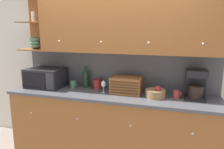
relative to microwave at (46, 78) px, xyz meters
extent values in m
plane|color=slate|center=(1.07, 0.25, -1.10)|extent=(24.00, 24.00, 0.00)
cube|color=silver|center=(1.07, 0.28, 0.20)|extent=(5.33, 0.06, 2.60)
cube|color=#935628|center=(1.07, -0.06, -0.64)|extent=(2.93, 0.61, 0.91)
cube|color=#4C4C51|center=(1.07, -0.07, -0.17)|extent=(2.95, 0.64, 0.04)
sphere|color=white|center=(-0.03, -0.37, -0.44)|extent=(0.03, 0.03, 0.03)
sphere|color=white|center=(0.70, -0.37, -0.44)|extent=(0.03, 0.03, 0.03)
sphere|color=white|center=(1.43, -0.37, -0.44)|extent=(0.03, 0.03, 0.03)
sphere|color=white|center=(2.17, -0.37, -0.44)|extent=(0.03, 0.03, 0.03)
cube|color=#4C4C51|center=(1.07, 0.24, 0.14)|extent=(2.93, 0.01, 0.57)
cube|color=#935628|center=(1.28, 0.07, 0.86)|extent=(2.51, 0.36, 0.88)
cube|color=#935628|center=(-0.19, 0.24, 0.86)|extent=(0.42, 0.02, 0.88)
cube|color=#935628|center=(-0.19, 0.07, 0.43)|extent=(0.42, 0.36, 0.02)
cube|color=#935628|center=(-0.19, 0.07, 0.84)|extent=(0.42, 0.36, 0.02)
sphere|color=white|center=(0.34, -0.12, 0.58)|extent=(0.03, 0.03, 0.03)
sphere|color=white|center=(0.96, -0.12, 0.58)|extent=(0.03, 0.03, 0.03)
sphere|color=white|center=(1.59, -0.12, 0.58)|extent=(0.03, 0.03, 0.03)
sphere|color=white|center=(2.22, -0.12, 0.58)|extent=(0.03, 0.03, 0.03)
ellipsoid|color=slate|center=(-0.19, 0.07, 0.48)|extent=(0.18, 0.18, 0.08)
ellipsoid|color=slate|center=(-0.19, 0.07, 0.53)|extent=(0.18, 0.18, 0.08)
ellipsoid|color=slate|center=(-0.19, 0.07, 0.58)|extent=(0.18, 0.18, 0.08)
cylinder|color=silver|center=(-0.19, 0.07, 0.89)|extent=(0.07, 0.07, 0.08)
cylinder|color=silver|center=(-0.19, 0.07, 0.97)|extent=(0.07, 0.07, 0.08)
cube|color=black|center=(0.00, 0.00, 0.00)|extent=(0.56, 0.42, 0.29)
cube|color=black|center=(-0.06, -0.21, 0.00)|extent=(0.39, 0.01, 0.23)
cube|color=#2D2D33|center=(0.20, -0.21, 0.00)|extent=(0.12, 0.01, 0.23)
cylinder|color=#4C845B|center=(0.43, 0.07, -0.09)|extent=(0.09, 0.09, 0.11)
torus|color=#4C845B|center=(0.48, 0.07, -0.09)|extent=(0.01, 0.07, 0.07)
cylinder|color=#19381E|center=(0.61, 0.15, -0.03)|extent=(0.09, 0.09, 0.23)
sphere|color=#19381E|center=(0.61, 0.15, 0.08)|extent=(0.09, 0.09, 0.09)
cylinder|color=#19381E|center=(0.61, 0.15, 0.15)|extent=(0.03, 0.03, 0.08)
cylinder|color=#B22D28|center=(0.80, 0.14, -0.08)|extent=(0.12, 0.12, 0.14)
cylinder|color=maroon|center=(0.80, 0.14, 0.00)|extent=(0.13, 0.13, 0.01)
cylinder|color=silver|center=(0.96, -0.04, -0.14)|extent=(0.06, 0.06, 0.01)
cylinder|color=silver|center=(0.96, -0.04, -0.11)|extent=(0.01, 0.01, 0.07)
ellipsoid|color=silver|center=(0.96, -0.04, -0.02)|extent=(0.07, 0.07, 0.10)
cube|color=brown|center=(1.28, 0.03, -0.03)|extent=(0.42, 0.29, 0.23)
cube|color=#4B2C16|center=(1.28, -0.12, -0.10)|extent=(0.39, 0.01, 0.02)
cube|color=#4B2C16|center=(1.28, -0.12, -0.07)|extent=(0.39, 0.01, 0.02)
cube|color=#4B2C16|center=(1.28, -0.12, -0.03)|extent=(0.39, 0.01, 0.02)
cube|color=#4B2C16|center=(1.28, -0.12, 0.01)|extent=(0.39, 0.01, 0.02)
cube|color=#4B2C16|center=(1.28, -0.12, 0.05)|extent=(0.39, 0.01, 0.02)
cylinder|color=#937047|center=(1.69, -0.04, -0.09)|extent=(0.26, 0.26, 0.10)
sphere|color=red|center=(1.73, -0.06, -0.02)|extent=(0.08, 0.08, 0.08)
cylinder|color=#B73D38|center=(1.96, 0.01, -0.10)|extent=(0.09, 0.09, 0.10)
torus|color=#B73D38|center=(2.01, 0.01, -0.09)|extent=(0.01, 0.07, 0.07)
cube|color=black|center=(2.19, 0.03, -0.13)|extent=(0.25, 0.25, 0.03)
cylinder|color=black|center=(2.19, 0.01, -0.04)|extent=(0.19, 0.19, 0.15)
cube|color=black|center=(2.19, 0.13, 0.05)|extent=(0.25, 0.06, 0.39)
cube|color=black|center=(2.19, 0.03, 0.20)|extent=(0.25, 0.25, 0.08)
camera|label=1|loc=(1.95, -2.87, 0.75)|focal=35.00mm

